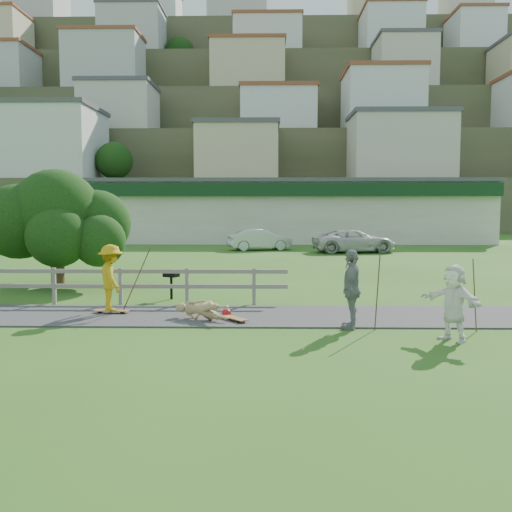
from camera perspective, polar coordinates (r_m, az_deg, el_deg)
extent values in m
plane|color=#2C5B1A|center=(14.03, -8.78, -7.13)|extent=(260.00, 260.00, 0.00)
cube|color=#313134|center=(15.48, -7.82, -5.90)|extent=(34.00, 3.00, 0.04)
cube|color=#625E57|center=(18.14, -19.53, -2.84)|extent=(0.10, 0.10, 1.10)
cube|color=#625E57|center=(17.54, -13.40, -2.95)|extent=(0.10, 0.10, 1.10)
cube|color=#625E57|center=(17.15, -6.90, -3.03)|extent=(0.10, 0.10, 1.10)
cube|color=#625E57|center=(16.98, -0.20, -3.07)|extent=(0.10, 0.10, 1.10)
cube|color=#625E57|center=(18.27, -21.04, -1.41)|extent=(15.00, 0.08, 0.12)
cube|color=#625E57|center=(18.32, -21.00, -2.81)|extent=(15.00, 0.08, 0.12)
cube|color=beige|center=(48.54, 3.05, 4.36)|extent=(32.00, 10.00, 4.80)
cube|color=#133419|center=(43.36, 3.29, 6.66)|extent=(32.00, 0.60, 1.00)
cube|color=#4D4C52|center=(48.58, 3.06, 7.37)|extent=(32.50, 10.50, 0.30)
cube|color=#414C2C|center=(68.55, -0.86, 5.05)|extent=(220.00, 14.00, 6.00)
cube|color=beige|center=(68.86, -0.87, 10.47)|extent=(10.00, 9.00, 7.00)
cube|color=#4D4C52|center=(69.32, -0.87, 13.56)|extent=(10.40, 9.40, 0.50)
cube|color=#414C2C|center=(81.62, -0.54, 7.50)|extent=(220.00, 14.00, 13.00)
cube|color=beige|center=(82.66, -0.55, 14.44)|extent=(10.00, 9.00, 7.00)
cube|color=#4D4C52|center=(83.36, -0.55, 16.99)|extent=(10.40, 9.40, 0.50)
cube|color=#414C2C|center=(94.84, -0.31, 9.57)|extent=(220.00, 14.00, 21.00)
cube|color=beige|center=(96.97, -0.32, 17.85)|extent=(10.00, 9.00, 7.00)
cube|color=#4D4C52|center=(97.87, -0.32, 19.99)|extent=(10.40, 9.40, 0.50)
cube|color=#414C2C|center=(108.21, -0.13, 11.40)|extent=(220.00, 14.00, 30.00)
cube|color=beige|center=(111.80, -0.14, 20.87)|extent=(10.00, 9.00, 7.00)
cube|color=#4D4C52|center=(112.88, -0.14, 22.70)|extent=(10.40, 9.40, 0.50)
cube|color=#414C2C|center=(122.73, 0.01, 12.99)|extent=(220.00, 14.00, 40.00)
cube|color=beige|center=(128.12, 0.01, 23.46)|extent=(10.00, 9.00, 7.00)
imported|color=#C49612|center=(15.93, -14.29, -2.48)|extent=(1.15, 1.35, 1.81)
imported|color=tan|center=(14.73, -5.41, -5.40)|extent=(1.11, 1.52, 0.56)
imported|color=gray|center=(13.82, 9.53, -3.31)|extent=(0.69, 1.19, 1.91)
imported|color=white|center=(13.16, 19.15, -4.43)|extent=(1.27, 1.58, 1.68)
imported|color=silver|center=(38.10, 0.40, 1.65)|extent=(4.53, 2.62, 1.41)
imported|color=silver|center=(36.66, 9.82, 1.47)|extent=(5.57, 3.28, 1.45)
sphere|color=maroon|center=(15.04, -2.97, -5.77)|extent=(0.25, 0.25, 0.25)
cylinder|color=brown|center=(16.15, -11.87, -2.05)|extent=(0.03, 0.03, 1.97)
cylinder|color=brown|center=(13.80, 12.05, -3.48)|extent=(0.03, 0.03, 1.85)
cylinder|color=brown|center=(14.26, 21.02, -3.69)|extent=(0.03, 0.03, 1.73)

